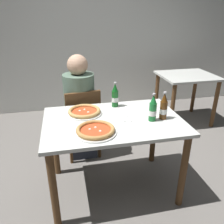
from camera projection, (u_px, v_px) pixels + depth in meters
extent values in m
plane|color=slate|center=(113.00, 186.00, 2.29)|extent=(8.00, 8.00, 0.00)
cube|color=white|center=(84.00, 32.00, 3.73)|extent=(7.00, 0.10, 2.60)
cube|color=silver|center=(113.00, 121.00, 1.99)|extent=(1.20, 0.80, 0.03)
cylinder|color=brown|center=(54.00, 191.00, 1.74)|extent=(0.06, 0.06, 0.72)
cylinder|color=brown|center=(183.00, 172.00, 1.94)|extent=(0.06, 0.06, 0.72)
cylinder|color=brown|center=(55.00, 144.00, 2.34)|extent=(0.06, 0.06, 0.72)
cylinder|color=brown|center=(154.00, 133.00, 2.55)|extent=(0.06, 0.06, 0.72)
cube|color=brown|center=(81.00, 121.00, 2.68)|extent=(0.45, 0.45, 0.04)
cube|color=brown|center=(84.00, 110.00, 2.43)|extent=(0.38, 0.09, 0.40)
cylinder|color=brown|center=(92.00, 129.00, 2.97)|extent=(0.04, 0.04, 0.41)
cylinder|color=brown|center=(65.00, 134.00, 2.86)|extent=(0.04, 0.04, 0.41)
cylinder|color=brown|center=(99.00, 142.00, 2.68)|extent=(0.04, 0.04, 0.41)
cylinder|color=brown|center=(71.00, 148.00, 2.57)|extent=(0.04, 0.04, 0.41)
cube|color=#2D3342|center=(82.00, 137.00, 2.74)|extent=(0.32, 0.28, 0.45)
cylinder|color=slate|center=(80.00, 98.00, 2.54)|extent=(0.34, 0.34, 0.55)
sphere|color=tan|center=(77.00, 65.00, 2.39)|extent=(0.22, 0.22, 0.22)
cube|color=silver|center=(187.00, 76.00, 3.39)|extent=(0.80, 0.70, 0.03)
cylinder|color=brown|center=(172.00, 108.00, 3.21)|extent=(0.06, 0.06, 0.72)
cylinder|color=brown|center=(215.00, 104.00, 3.35)|extent=(0.06, 0.06, 0.72)
cylinder|color=brown|center=(157.00, 95.00, 3.73)|extent=(0.06, 0.06, 0.72)
cylinder|color=brown|center=(194.00, 92.00, 3.86)|extent=(0.06, 0.06, 0.72)
cylinder|color=white|center=(84.00, 113.00, 2.09)|extent=(0.32, 0.32, 0.01)
cylinder|color=#CC4723|center=(84.00, 112.00, 2.09)|extent=(0.23, 0.23, 0.01)
torus|color=tan|center=(84.00, 111.00, 2.09)|extent=(0.30, 0.30, 0.03)
sphere|color=silver|center=(80.00, 111.00, 2.11)|extent=(0.02, 0.02, 0.02)
sphere|color=silver|center=(88.00, 112.00, 2.08)|extent=(0.02, 0.02, 0.02)
sphere|color=silver|center=(85.00, 110.00, 2.13)|extent=(0.02, 0.02, 0.02)
cylinder|color=white|center=(96.00, 132.00, 1.77)|extent=(0.33, 0.33, 0.01)
cylinder|color=#CC4723|center=(96.00, 131.00, 1.76)|extent=(0.24, 0.24, 0.01)
torus|color=#B78447|center=(95.00, 130.00, 1.76)|extent=(0.30, 0.30, 0.03)
sphere|color=silver|center=(90.00, 130.00, 1.78)|extent=(0.02, 0.02, 0.02)
sphere|color=silver|center=(100.00, 131.00, 1.75)|extent=(0.02, 0.02, 0.02)
sphere|color=silver|center=(96.00, 128.00, 1.80)|extent=(0.02, 0.02, 0.02)
cylinder|color=#196B2D|center=(153.00, 112.00, 1.94)|extent=(0.06, 0.06, 0.16)
cone|color=#196B2D|center=(154.00, 99.00, 1.89)|extent=(0.05, 0.05, 0.07)
cylinder|color=#B7B7BC|center=(154.00, 94.00, 1.87)|extent=(0.03, 0.03, 0.01)
cylinder|color=white|center=(153.00, 113.00, 1.94)|extent=(0.07, 0.07, 0.04)
cylinder|color=#512D0F|center=(163.00, 110.00, 1.97)|extent=(0.06, 0.06, 0.16)
cone|color=#512D0F|center=(165.00, 97.00, 1.92)|extent=(0.05, 0.05, 0.07)
cylinder|color=#B7B7BC|center=(165.00, 93.00, 1.91)|extent=(0.03, 0.03, 0.01)
cylinder|color=white|center=(163.00, 111.00, 1.97)|extent=(0.07, 0.07, 0.04)
cylinder|color=#14591E|center=(115.00, 99.00, 2.23)|extent=(0.06, 0.06, 0.16)
cone|color=#14591E|center=(115.00, 87.00, 2.18)|extent=(0.05, 0.05, 0.07)
cylinder|color=#B7B7BC|center=(115.00, 83.00, 2.16)|extent=(0.03, 0.03, 0.01)
cylinder|color=white|center=(115.00, 99.00, 2.23)|extent=(0.07, 0.07, 0.04)
cube|color=white|center=(129.00, 117.00, 2.02)|extent=(0.23, 0.23, 0.00)
cube|color=silver|center=(131.00, 117.00, 2.02)|extent=(0.05, 0.19, 0.00)
cube|color=silver|center=(126.00, 117.00, 2.02)|extent=(0.08, 0.16, 0.00)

